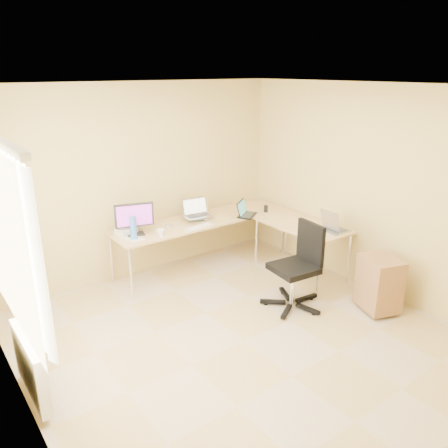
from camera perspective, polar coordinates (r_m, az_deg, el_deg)
floor at (r=4.93m, az=2.58°, el=-14.67°), size 4.50×4.50×0.00m
ceiling at (r=4.10m, az=3.14°, el=17.11°), size 4.50×4.50×0.00m
wall_back at (r=6.17m, az=-10.57°, el=5.33°), size 4.50×0.00×4.50m
wall_left at (r=3.51m, az=-24.99°, el=-7.12°), size 0.00×4.50×4.50m
wall_right at (r=5.85m, az=18.99°, el=3.83°), size 0.00×4.50×4.50m
desk_main at (r=6.47m, az=-2.72°, el=-2.41°), size 2.65×0.70×0.73m
desk_return at (r=6.35m, az=9.74°, el=-3.11°), size 0.70×1.30×0.73m
monitor at (r=5.78m, az=-11.33°, el=0.62°), size 0.52×0.28×0.42m
book_stack at (r=6.43m, az=-3.32°, el=1.16°), size 0.28×0.35×0.05m
laptop_center at (r=6.24m, az=-3.37°, el=2.03°), size 0.41×0.33×0.25m
laptop_black at (r=6.45m, az=2.97°, el=1.99°), size 0.43×0.40×0.22m
keyboard at (r=6.00m, az=-3.17°, el=-0.36°), size 0.39×0.15×0.02m
mouse at (r=6.28m, az=-2.19°, el=0.63°), size 0.11×0.10×0.04m
mug at (r=5.73m, az=-8.04°, el=-1.11°), size 0.10×0.10×0.09m
cd_stack at (r=6.08m, az=-7.01°, el=-0.18°), size 0.11×0.11×0.03m
water_bottle at (r=5.66m, az=-11.46°, el=-0.50°), size 0.11×0.11×0.29m
papers at (r=5.73m, az=-11.47°, el=-1.79°), size 0.22×0.29×0.01m
white_box at (r=5.89m, az=-12.36°, el=-0.83°), size 0.27×0.22×0.09m
desk_fan at (r=6.04m, az=-10.83°, el=0.63°), size 0.23×0.23×0.26m
black_cup at (r=6.65m, az=5.35°, el=1.95°), size 0.08×0.08×0.10m
laptop_return at (r=6.01m, az=14.07°, el=0.24°), size 0.37×0.30×0.24m
office_chair at (r=5.40m, az=8.85°, el=-5.62°), size 0.69×0.69×1.04m
cabinet at (r=5.60m, az=19.15°, el=-7.16°), size 0.50×0.56×0.64m
radiator at (r=4.33m, az=-23.45°, el=-16.26°), size 0.09×0.80×0.55m
window at (r=3.79m, az=-26.12°, el=-1.26°), size 0.10×1.80×1.40m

